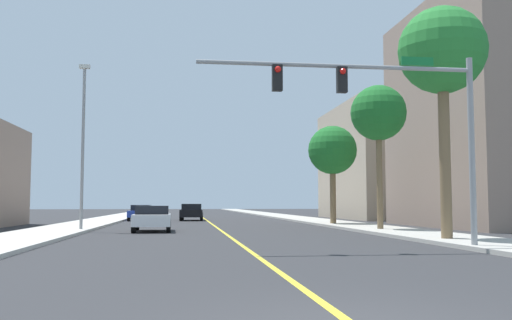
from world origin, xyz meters
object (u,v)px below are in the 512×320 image
(palm_near, at_px, (442,53))
(car_blue, at_px, (141,212))
(traffic_signal_mast, at_px, (390,105))
(street_lamp, at_px, (83,138))
(palm_far, at_px, (333,151))
(car_white, at_px, (152,218))
(palm_mid, at_px, (378,114))
(car_black, at_px, (192,212))
(pedestrian, at_px, (447,216))

(palm_near, height_order, car_blue, palm_near)
(traffic_signal_mast, distance_m, street_lamp, 17.97)
(palm_far, relative_size, car_white, 1.60)
(palm_mid, distance_m, car_black, 23.26)
(street_lamp, height_order, car_white, street_lamp)
(palm_near, xyz_separation_m, car_black, (-9.36, 28.61, -6.70))
(street_lamp, xyz_separation_m, car_black, (6.11, 18.58, -4.24))
(car_white, xyz_separation_m, pedestrian, (11.90, -9.60, 0.29))
(palm_far, height_order, car_blue, palm_far)
(traffic_signal_mast, xyz_separation_m, palm_far, (3.44, 19.74, 0.37))
(car_black, bearing_deg, palm_far, -49.98)
(traffic_signal_mast, xyz_separation_m, palm_mid, (3.78, 11.54, 1.61))
(street_lamp, height_order, palm_near, palm_near)
(traffic_signal_mast, bearing_deg, car_black, 100.42)
(street_lamp, height_order, pedestrian, street_lamp)
(street_lamp, xyz_separation_m, palm_mid, (15.76, -1.84, 1.32))
(palm_mid, xyz_separation_m, car_white, (-12.05, 1.63, -5.57))
(palm_far, relative_size, car_black, 1.51)
(car_blue, bearing_deg, car_black, 176.73)
(traffic_signal_mast, relative_size, car_blue, 1.99)
(palm_mid, xyz_separation_m, car_black, (-9.66, 20.42, -5.56))
(palm_mid, bearing_deg, car_blue, 124.02)
(palm_far, bearing_deg, traffic_signal_mast, -99.89)
(palm_near, distance_m, car_blue, 32.77)
(car_white, bearing_deg, palm_mid, -8.85)
(pedestrian, bearing_deg, palm_far, -53.59)
(street_lamp, bearing_deg, palm_near, -32.97)
(palm_mid, distance_m, car_blue, 25.69)
(traffic_signal_mast, height_order, car_blue, traffic_signal_mast)
(palm_mid, distance_m, car_white, 13.38)
(palm_far, relative_size, pedestrian, 3.82)
(palm_mid, height_order, car_blue, palm_mid)
(palm_mid, bearing_deg, street_lamp, 173.35)
(pedestrian, bearing_deg, car_blue, -28.46)
(palm_far, bearing_deg, street_lamp, -157.61)
(car_white, bearing_deg, palm_near, -41.03)
(car_white, xyz_separation_m, car_blue, (-1.98, 19.16, -0.02))
(palm_mid, xyz_separation_m, pedestrian, (-0.15, -7.97, -5.28))
(traffic_signal_mast, height_order, palm_near, palm_near)
(palm_mid, bearing_deg, pedestrian, -91.10)
(traffic_signal_mast, bearing_deg, car_blue, 107.60)
(palm_near, distance_m, palm_mid, 8.28)
(palm_near, distance_m, pedestrian, 6.43)
(car_white, height_order, pedestrian, pedestrian)
(traffic_signal_mast, bearing_deg, palm_near, 43.90)
(palm_near, xyz_separation_m, car_blue, (-13.73, 28.98, -6.73))
(traffic_signal_mast, distance_m, palm_far, 20.04)
(traffic_signal_mast, bearing_deg, pedestrian, 44.61)
(palm_near, relative_size, pedestrian, 5.26)
(palm_far, height_order, pedestrian, palm_far)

